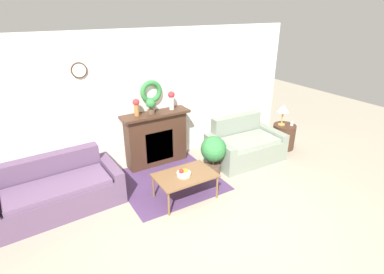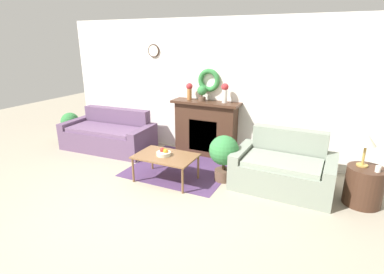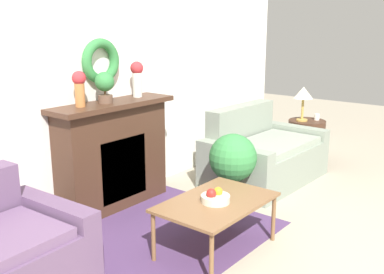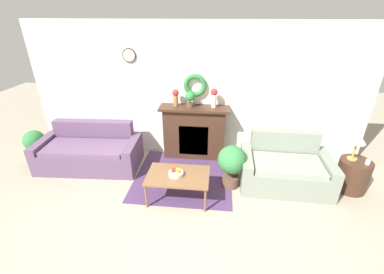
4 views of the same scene
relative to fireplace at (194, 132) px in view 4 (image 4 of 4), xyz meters
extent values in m
plane|color=#9E937F|center=(0.01, -2.50, -0.57)|extent=(16.00, 16.00, 0.00)
cube|color=#4C335B|center=(-0.12, -0.79, -0.56)|extent=(1.80, 1.76, 0.01)
cube|color=white|center=(0.01, 0.21, 0.78)|extent=(6.80, 0.06, 2.70)
cylinder|color=#382319|center=(-1.28, 0.16, 1.49)|extent=(0.27, 0.02, 0.27)
cylinder|color=white|center=(-1.28, 0.15, 1.49)|extent=(0.23, 0.01, 0.23)
torus|color=#337A3D|center=(0.00, 0.12, 0.95)|extent=(0.46, 0.10, 0.46)
cube|color=#42281C|center=(0.00, 0.01, -0.03)|extent=(1.25, 0.34, 1.07)
cube|color=black|center=(0.00, -0.15, -0.12)|extent=(0.60, 0.02, 0.64)
cube|color=orange|center=(0.00, -0.16, -0.20)|extent=(0.48, 0.01, 0.35)
cube|color=#42281C|center=(0.00, -0.03, 0.53)|extent=(1.39, 0.41, 0.05)
cube|color=#604766|center=(-2.03, -0.73, -0.35)|extent=(1.64, 0.80, 0.43)
cube|color=#604766|center=(-2.05, -0.26, -0.15)|extent=(1.61, 0.29, 0.84)
cube|color=#604766|center=(-2.92, -0.67, -0.28)|extent=(0.22, 0.93, 0.57)
cube|color=#604766|center=(-1.15, -0.58, -0.28)|extent=(0.22, 0.93, 0.57)
cube|color=#6A4E70|center=(-2.03, -0.73, -0.10)|extent=(1.57, 0.74, 0.08)
cube|color=gray|center=(1.69, -0.95, -0.35)|extent=(1.21, 0.78, 0.44)
cube|color=gray|center=(1.71, -0.47, -0.12)|extent=(1.20, 0.24, 0.90)
cube|color=gray|center=(1.02, -0.83, -0.28)|extent=(0.20, 0.96, 0.58)
cube|color=gray|center=(2.38, -0.86, -0.28)|extent=(0.20, 0.96, 0.58)
cube|color=gray|center=(1.69, -0.95, -0.09)|extent=(1.16, 0.72, 0.08)
cube|color=brown|center=(-0.12, -1.41, -0.13)|extent=(1.01, 0.66, 0.03)
cylinder|color=brown|center=(-0.59, -1.70, -0.35)|extent=(0.04, 0.04, 0.43)
cylinder|color=brown|center=(0.34, -1.70, -0.35)|extent=(0.04, 0.04, 0.43)
cylinder|color=brown|center=(-0.59, -1.12, -0.35)|extent=(0.04, 0.04, 0.43)
cylinder|color=brown|center=(0.34, -1.12, -0.35)|extent=(0.04, 0.04, 0.43)
cylinder|color=beige|center=(-0.15, -1.42, -0.08)|extent=(0.24, 0.24, 0.06)
sphere|color=#B2231E|center=(-0.19, -1.40, -0.03)|extent=(0.08, 0.08, 0.08)
sphere|color=orange|center=(-0.17, -1.40, -0.04)|extent=(0.07, 0.07, 0.07)
sphere|color=orange|center=(-0.11, -1.42, -0.03)|extent=(0.08, 0.08, 0.08)
cylinder|color=#42281C|center=(2.83, -0.85, -0.28)|extent=(0.51, 0.51, 0.57)
cylinder|color=#B28E42|center=(2.77, -0.80, 0.01)|extent=(0.16, 0.16, 0.02)
cylinder|color=#B28E42|center=(2.77, -0.80, 0.17)|extent=(0.03, 0.03, 0.29)
cone|color=beige|center=(2.77, -0.80, 0.40)|extent=(0.26, 0.26, 0.16)
cylinder|color=silver|center=(2.95, -0.94, 0.05)|extent=(0.07, 0.07, 0.09)
cylinder|color=#AD6B38|center=(-0.37, 0.01, 0.67)|extent=(0.09, 0.09, 0.22)
sphere|color=#B72D33|center=(-0.37, 0.01, 0.83)|extent=(0.13, 0.13, 0.13)
cylinder|color=silver|center=(0.38, 0.01, 0.69)|extent=(0.10, 0.10, 0.26)
sphere|color=#B72D33|center=(0.38, 0.01, 0.87)|extent=(0.14, 0.14, 0.14)
cylinder|color=brown|center=(-0.08, -0.01, 0.59)|extent=(0.15, 0.15, 0.08)
cylinder|color=#4C3823|center=(-0.08, -0.01, 0.66)|extent=(0.02, 0.02, 0.05)
sphere|color=#337A3D|center=(-0.08, -0.01, 0.77)|extent=(0.19, 0.19, 0.19)
cylinder|color=brown|center=(-3.22, -0.53, -0.48)|extent=(0.23, 0.23, 0.17)
cylinder|color=#4C3823|center=(-3.22, -0.53, -0.34)|extent=(0.04, 0.04, 0.12)
sphere|color=#337A3D|center=(-3.22, -0.53, -0.11)|extent=(0.42, 0.42, 0.42)
cylinder|color=brown|center=(0.75, -0.99, -0.47)|extent=(0.29, 0.29, 0.19)
cylinder|color=#4C3823|center=(0.75, -0.99, -0.31)|extent=(0.05, 0.05, 0.14)
sphere|color=#337A3D|center=(0.75, -0.99, -0.02)|extent=(0.50, 0.50, 0.50)
camera|label=1|loc=(-2.27, -5.21, 2.50)|focal=28.00mm
camera|label=2|loc=(2.28, -5.40, 1.72)|focal=28.00mm
camera|label=3|loc=(-2.98, -3.44, 1.32)|focal=42.00mm
camera|label=4|loc=(0.47, -4.81, 2.27)|focal=24.00mm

